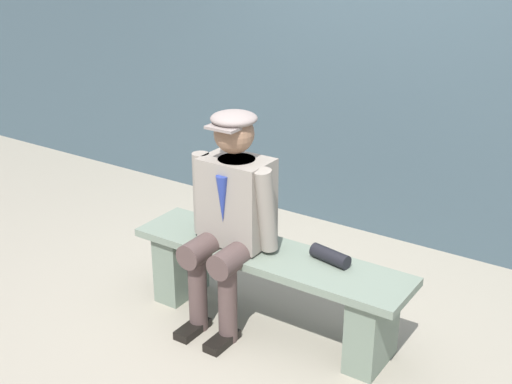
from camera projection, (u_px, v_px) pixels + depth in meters
The scene contains 5 objects.
ground_plane at pixel (268, 325), 4.06m from camera, with size 30.00×30.00×0.00m, color gray.
bench at pixel (269, 279), 3.94m from camera, with size 1.70×0.41×0.49m.
seated_man at pixel (231, 210), 3.85m from camera, with size 0.56×0.57×1.29m.
rolled_magazine at pixel (330, 256), 3.74m from camera, with size 0.08×0.08×0.24m, color black.
stadium_wall at pixel (390, 103), 4.93m from camera, with size 12.00×0.24×2.01m, color #3A4D56.
Camera 1 is at (-1.86, 2.91, 2.28)m, focal length 47.60 mm.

